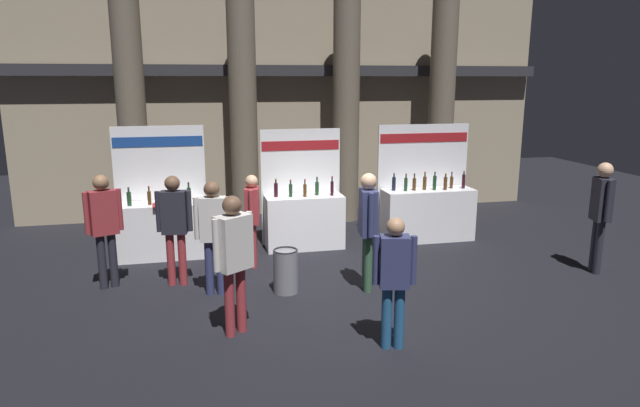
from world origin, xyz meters
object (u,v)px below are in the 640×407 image
object	(u,v)px
visitor_6	(104,222)
trash_bin	(286,271)
visitor_5	(252,213)
exhibitor_booth_1	(304,217)
visitor_2	(394,273)
visitor_7	(174,221)
exhibitor_booth_0	(162,224)
exhibitor_booth_2	(427,210)
visitor_4	(601,208)
visitor_3	(234,251)
visitor_0	(213,228)
visitor_1	(368,221)

from	to	relation	value
visitor_6	trash_bin	bearing A→B (deg)	-38.09
visitor_5	visitor_6	xyz separation A→B (m)	(-2.28, -0.52, 0.11)
exhibitor_booth_1	visitor_2	bearing A→B (deg)	-86.69
visitor_2	visitor_5	world-z (taller)	visitor_2
visitor_7	exhibitor_booth_0	bearing A→B (deg)	107.98
exhibitor_booth_0	exhibitor_booth_1	distance (m)	2.59
visitor_5	visitor_7	xyz separation A→B (m)	(-1.25, -0.63, 0.08)
exhibitor_booth_2	visitor_7	world-z (taller)	exhibitor_booth_2
trash_bin	visitor_4	distance (m)	5.22
trash_bin	visitor_3	distance (m)	1.68
exhibitor_booth_2	visitor_5	distance (m)	3.68
exhibitor_booth_1	visitor_6	distance (m)	3.66
trash_bin	visitor_5	world-z (taller)	visitor_5
visitor_0	visitor_3	world-z (taller)	visitor_3
visitor_0	visitor_6	size ratio (longest dim) A/B	0.97
exhibitor_booth_0	trash_bin	world-z (taller)	exhibitor_booth_0
visitor_1	visitor_2	size ratio (longest dim) A/B	1.12
exhibitor_booth_0	visitor_6	bearing A→B (deg)	-117.86
exhibitor_booth_2	visitor_3	world-z (taller)	exhibitor_booth_2
visitor_1	visitor_3	world-z (taller)	visitor_1
visitor_1	visitor_3	distance (m)	2.31
visitor_6	visitor_7	size ratio (longest dim) A/B	1.02
exhibitor_booth_1	visitor_5	xyz separation A→B (m)	(-1.06, -0.91, 0.35)
trash_bin	visitor_6	distance (m)	2.84
trash_bin	visitor_3	size ratio (longest dim) A/B	0.38
exhibitor_booth_2	visitor_5	xyz separation A→B (m)	(-3.55, -0.90, 0.34)
visitor_2	visitor_3	bearing A→B (deg)	169.23
exhibitor_booth_1	visitor_4	world-z (taller)	exhibitor_booth_1
exhibitor_booth_0	visitor_7	bearing A→B (deg)	-79.49
visitor_2	visitor_6	world-z (taller)	visitor_6
exhibitor_booth_1	visitor_4	xyz separation A→B (m)	(4.45, -2.47, 0.51)
visitor_4	visitor_7	bearing A→B (deg)	97.15
visitor_0	visitor_7	distance (m)	0.77
exhibitor_booth_2	visitor_4	bearing A→B (deg)	-51.44
visitor_2	visitor_3	size ratio (longest dim) A/B	0.90
visitor_3	visitor_5	world-z (taller)	visitor_3
exhibitor_booth_0	visitor_2	distance (m)	5.11
exhibitor_booth_1	visitor_1	size ratio (longest dim) A/B	1.23
exhibitor_booth_2	visitor_5	world-z (taller)	exhibitor_booth_2
visitor_4	visitor_0	bearing A→B (deg)	101.24
visitor_1	visitor_5	size ratio (longest dim) A/B	1.14
visitor_3	visitor_4	world-z (taller)	visitor_4
trash_bin	visitor_7	distance (m)	1.87
visitor_6	visitor_7	xyz separation A→B (m)	(1.03, -0.11, -0.02)
visitor_7	visitor_2	bearing A→B (deg)	-39.24
exhibitor_booth_0	exhibitor_booth_2	world-z (taller)	exhibitor_booth_0
trash_bin	visitor_6	xyz separation A→B (m)	(-2.63, 0.79, 0.71)
visitor_3	visitor_7	xyz separation A→B (m)	(-0.76, 1.92, -0.06)
exhibitor_booth_1	visitor_7	xyz separation A→B (m)	(-2.31, -1.54, 0.43)
exhibitor_booth_0	visitor_0	distance (m)	2.25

